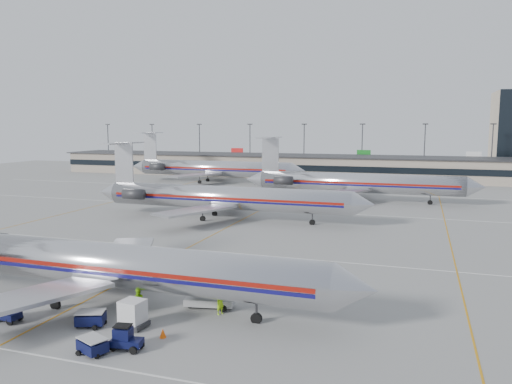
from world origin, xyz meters
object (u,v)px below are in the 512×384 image
at_px(tug_center, 5,311).
at_px(belt_loader, 210,300).
at_px(jet_second_row, 220,197).
at_px(jet_foreground, 92,262).
at_px(uld_container, 133,314).

distance_m(tug_center, belt_loader, 15.37).
xyz_separation_m(jet_second_row, tug_center, (0.51, -43.45, -2.68)).
bearing_deg(belt_loader, jet_foreground, 178.94).
xyz_separation_m(tug_center, belt_loader, (13.45, 7.43, -0.14)).
bearing_deg(uld_container, belt_loader, 62.28).
bearing_deg(tug_center, belt_loader, 32.56).
bearing_deg(uld_container, tug_center, -161.58).
bearing_deg(jet_foreground, tug_center, -123.16).
relative_size(tug_center, belt_loader, 0.46).
bearing_deg(tug_center, uld_container, 15.26).
relative_size(jet_foreground, jet_second_row, 0.97).
bearing_deg(belt_loader, jet_second_row, 99.63).
height_order(uld_container, belt_loader, belt_loader).
bearing_deg(uld_container, jet_second_row, 110.64).
relative_size(uld_container, belt_loader, 0.44).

